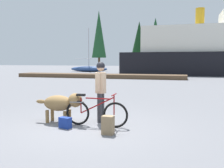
% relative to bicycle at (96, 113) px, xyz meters
% --- Properties ---
extents(ground_plane, '(160.00, 160.00, 0.00)m').
position_rel_bicycle_xyz_m(ground_plane, '(-0.21, -0.19, -0.38)').
color(ground_plane, slate).
extents(bicycle, '(1.77, 0.44, 0.90)m').
position_rel_bicycle_xyz_m(bicycle, '(0.00, 0.00, 0.00)').
color(bicycle, black).
rests_on(bicycle, ground_plane).
extents(person_cyclist, '(0.32, 0.53, 1.75)m').
position_rel_bicycle_xyz_m(person_cyclist, '(-0.03, 0.55, 0.68)').
color(person_cyclist, '#333338').
rests_on(person_cyclist, ground_plane).
extents(dog, '(1.45, 0.53, 0.87)m').
position_rel_bicycle_xyz_m(dog, '(-1.08, 0.13, 0.19)').
color(dog, olive).
rests_on(dog, ground_plane).
extents(backpack, '(0.29, 0.22, 0.45)m').
position_rel_bicycle_xyz_m(backpack, '(0.54, -0.64, -0.15)').
color(backpack, '#8C7251').
rests_on(backpack, ground_plane).
extents(handbag_pannier, '(0.36, 0.26, 0.29)m').
position_rel_bicycle_xyz_m(handbag_pannier, '(-0.71, -0.40, -0.23)').
color(handbag_pannier, navy).
rests_on(handbag_pannier, ground_plane).
extents(dock_pier, '(17.78, 2.25, 0.40)m').
position_rel_bicycle_xyz_m(dock_pier, '(-6.23, 18.57, -0.18)').
color(dock_pier, brown).
rests_on(dock_pier, ground_plane).
extents(sailboat_moored, '(6.17, 1.73, 6.93)m').
position_rel_bicycle_xyz_m(sailboat_moored, '(-12.37, 31.74, 0.12)').
color(sailboat_moored, navy).
rests_on(sailboat_moored, ground_plane).
extents(pine_tree_far_left, '(3.01, 3.01, 12.13)m').
position_rel_bicycle_xyz_m(pine_tree_far_left, '(-14.75, 43.96, 6.87)').
color(pine_tree_far_left, '#4C331E').
rests_on(pine_tree_far_left, ground_plane).
extents(pine_tree_center, '(3.61, 3.61, 10.58)m').
position_rel_bicycle_xyz_m(pine_tree_center, '(-3.47, 47.04, 6.45)').
color(pine_tree_center, '#4C331E').
rests_on(pine_tree_center, ground_plane).
extents(pine_tree_mid_back, '(3.34, 3.34, 10.69)m').
position_rel_bicycle_xyz_m(pine_tree_mid_back, '(-7.54, 51.11, 6.57)').
color(pine_tree_mid_back, '#4C331E').
rests_on(pine_tree_mid_back, ground_plane).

